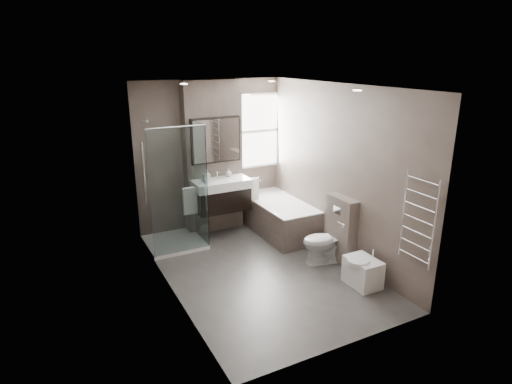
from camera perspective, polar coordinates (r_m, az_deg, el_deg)
room at (r=5.80m, az=0.73°, el=1.03°), size 2.70×3.90×2.70m
vanity_pier at (r=7.36m, az=-5.77°, el=4.56°), size 1.00×0.25×2.60m
vanity at (r=7.19m, az=-4.61°, el=-0.33°), size 0.95×0.47×0.66m
mirror_cabinet at (r=7.14m, az=-5.37°, el=6.88°), size 0.86×0.08×0.76m
towel_left at (r=7.00m, az=-8.77°, el=-1.19°), size 0.24×0.06×0.44m
towel_right at (r=7.40m, az=-0.55°, el=0.08°), size 0.24×0.06×0.44m
shower_enclosure at (r=6.97m, az=-10.02°, el=-3.33°), size 0.90×0.90×2.00m
bathtub at (r=7.45m, az=3.03°, el=-3.12°), size 0.75×1.60×0.57m
window at (r=7.74m, az=0.12°, el=8.14°), size 0.98×0.06×1.33m
toilet at (r=6.46m, az=9.23°, el=-6.46°), size 0.74×0.52×0.69m
cistern_box at (r=6.50m, az=11.26°, el=-4.91°), size 0.19×0.55×1.00m
bidet at (r=6.00m, az=14.00°, el=-10.25°), size 0.41×0.48×0.50m
towel_radiator at (r=5.40m, az=20.84°, el=-3.47°), size 0.03×0.49×1.10m
soap_bottle_a at (r=6.97m, az=-6.58°, el=2.16°), size 0.10×0.10×0.21m
soap_bottle_b at (r=7.28m, az=-3.69°, el=2.59°), size 0.11×0.11×0.14m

